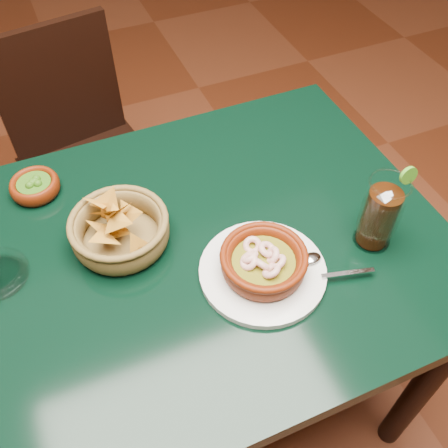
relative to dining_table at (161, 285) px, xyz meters
name	(u,v)px	position (x,y,z in m)	size (l,w,h in m)	color
ground	(181,400)	(0.00, 0.00, -0.65)	(7.00, 7.00, 0.00)	#471C0C
dining_table	(161,285)	(0.00, 0.00, 0.00)	(1.20, 0.80, 0.75)	black
dining_chair	(85,153)	(-0.04, 0.70, -0.18)	(0.46, 0.46, 0.86)	black
shrimp_plate	(263,264)	(0.18, -0.12, 0.13)	(0.32, 0.25, 0.07)	silver
chip_basket	(120,230)	(-0.05, 0.07, 0.14)	(0.23, 0.23, 0.13)	brown
guacamole_ramekin	(35,186)	(-0.19, 0.28, 0.12)	(0.13, 0.13, 0.04)	#521604
cola_drink	(380,214)	(0.42, -0.13, 0.18)	(0.16, 0.16, 0.19)	white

